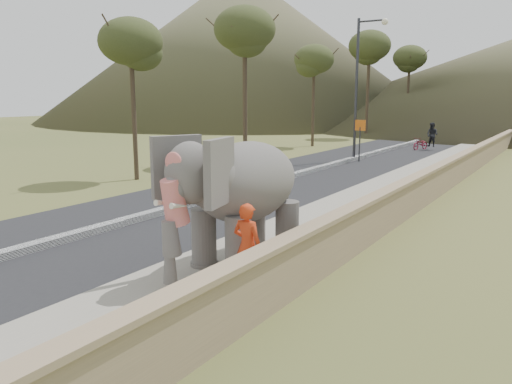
{
  "coord_description": "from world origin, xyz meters",
  "views": [
    {
      "loc": [
        5.95,
        -9.29,
        3.76
      ],
      "look_at": [
        0.2,
        -0.37,
        1.7
      ],
      "focal_mm": 35.0,
      "sensor_mm": 36.0,
      "label": 1
    }
  ],
  "objects": [
    {
      "name": "lamppost",
      "position": [
        -4.69,
        18.31,
        4.87
      ],
      "size": [
        1.76,
        0.36,
        8.0
      ],
      "color": "#2D2C31",
      "rests_on": "ground"
    },
    {
      "name": "signboard",
      "position": [
        -4.5,
        17.86,
        1.64
      ],
      "size": [
        0.6,
        0.08,
        2.4
      ],
      "color": "#2D2D33",
      "rests_on": "ground"
    },
    {
      "name": "hill_left",
      "position": [
        -38.0,
        55.0,
        11.0
      ],
      "size": [
        60.0,
        60.0,
        22.0
      ],
      "primitive_type": "cone",
      "color": "brown",
      "rests_on": "ground"
    },
    {
      "name": "ground",
      "position": [
        0.0,
        0.0,
        0.0
      ],
      "size": [
        160.0,
        160.0,
        0.0
      ],
      "primitive_type": "plane",
      "color": "olive",
      "rests_on": "ground"
    },
    {
      "name": "walkway",
      "position": [
        0.0,
        10.0,
        0.07
      ],
      "size": [
        3.0,
        120.0,
        0.15
      ],
      "primitive_type": "cube",
      "color": "#9E9687",
      "rests_on": "ground"
    },
    {
      "name": "elephant_and_man",
      "position": [
        0.02,
        -0.46,
        1.53
      ],
      "size": [
        2.4,
        4.01,
        2.79
      ],
      "color": "slate",
      "rests_on": "ground"
    },
    {
      "name": "trees",
      "position": [
        -0.6,
        30.03,
        4.09
      ],
      "size": [
        47.6,
        42.45,
        9.67
      ],
      "color": "#473828",
      "rests_on": "ground"
    },
    {
      "name": "median",
      "position": [
        -5.0,
        10.0,
        0.11
      ],
      "size": [
        0.35,
        120.0,
        0.22
      ],
      "primitive_type": "cube",
      "color": "black",
      "rests_on": "ground"
    },
    {
      "name": "motorcyclist",
      "position": [
        -2.89,
        26.37,
        0.77
      ],
      "size": [
        1.75,
        1.75,
        1.93
      ],
      "color": "maroon",
      "rests_on": "ground"
    },
    {
      "name": "parapet",
      "position": [
        1.65,
        10.0,
        0.55
      ],
      "size": [
        0.3,
        120.0,
        1.1
      ],
      "primitive_type": "cube",
      "color": "tan",
      "rests_on": "ground"
    },
    {
      "name": "road",
      "position": [
        -5.0,
        10.0,
        0.01
      ],
      "size": [
        7.0,
        120.0,
        0.03
      ],
      "primitive_type": "cube",
      "color": "black",
      "rests_on": "ground"
    }
  ]
}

